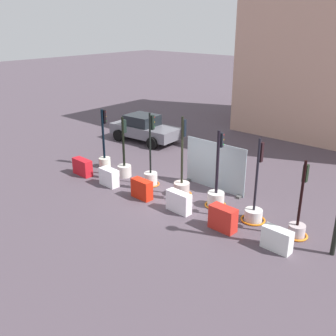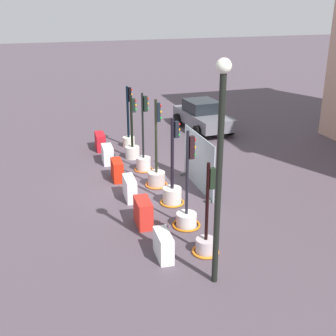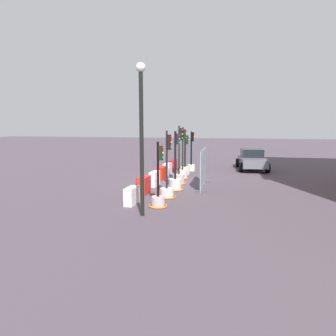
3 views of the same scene
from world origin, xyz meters
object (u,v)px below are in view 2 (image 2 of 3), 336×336
object	(u,v)px
construction_barrier_2	(117,170)
construction_barrier_5	(163,246)
street_lamp_post	(220,157)
traffic_light_3	(157,173)
construction_barrier_0	(100,142)
traffic_light_0	(129,134)
construction_barrier_3	(130,189)
car_grey_saloon	(203,116)
traffic_light_2	(144,158)
traffic_light_4	(172,190)
traffic_light_6	(206,239)
construction_barrier_4	(143,213)
construction_barrier_1	(108,154)
traffic_light_1	(132,146)
traffic_light_5	(187,213)

from	to	relation	value
construction_barrier_2	construction_barrier_5	bearing A→B (deg)	0.89
construction_barrier_2	street_lamp_post	bearing A→B (deg)	7.80
traffic_light_3	construction_barrier_0	distance (m)	5.27
traffic_light_0	street_lamp_post	size ratio (longest dim) A/B	0.52
construction_barrier_2	construction_barrier_3	distance (m)	1.96
car_grey_saloon	construction_barrier_3	bearing A→B (deg)	-37.51
traffic_light_2	traffic_light_4	xyz separation A→B (m)	(3.48, 0.15, -0.02)
traffic_light_0	traffic_light_6	bearing A→B (deg)	-0.38
traffic_light_3	construction_barrier_2	world-z (taller)	traffic_light_3
traffic_light_0	construction_barrier_0	world-z (taller)	traffic_light_0
construction_barrier_4	car_grey_saloon	bearing A→B (deg)	148.70
car_grey_saloon	construction_barrier_4	bearing A→B (deg)	-31.30
traffic_light_4	construction_barrier_1	world-z (taller)	traffic_light_4
traffic_light_2	construction_barrier_5	bearing A→B (deg)	-9.98
traffic_light_3	construction_barrier_3	distance (m)	1.57
traffic_light_1	construction_barrier_1	size ratio (longest dim) A/B	2.97
traffic_light_3	car_grey_saloon	distance (m)	8.21
traffic_light_1	construction_barrier_4	xyz separation A→B (m)	(6.40, -1.16, -0.13)
traffic_light_3	traffic_light_4	bearing A→B (deg)	3.08
traffic_light_5	street_lamp_post	xyz separation A→B (m)	(3.05, -0.32, 2.99)
construction_barrier_1	construction_barrier_5	size ratio (longest dim) A/B	0.97
traffic_light_0	construction_barrier_1	distance (m)	2.48
traffic_light_3	construction_barrier_2	bearing A→B (deg)	-128.04
construction_barrier_2	car_grey_saloon	xyz separation A→B (m)	(-5.73, 5.97, 0.39)
traffic_light_5	construction_barrier_3	world-z (taller)	traffic_light_5
traffic_light_0	traffic_light_3	size ratio (longest dim) A/B	0.87
traffic_light_0	car_grey_saloon	size ratio (longest dim) A/B	0.67
traffic_light_2	street_lamp_post	size ratio (longest dim) A/B	0.58
traffic_light_0	traffic_light_4	xyz separation A→B (m)	(6.84, 0.03, -0.15)
construction_barrier_3	car_grey_saloon	bearing A→B (deg)	142.49
traffic_light_2	traffic_light_6	distance (m)	6.94
construction_barrier_4	traffic_light_3	bearing A→B (deg)	156.20
construction_barrier_0	car_grey_saloon	world-z (taller)	car_grey_saloon
traffic_light_0	construction_barrier_0	distance (m)	1.46
traffic_light_0	traffic_light_1	xyz separation A→B (m)	(1.71, -0.22, -0.09)
traffic_light_0	traffic_light_6	world-z (taller)	traffic_light_0
traffic_light_4	construction_barrier_2	distance (m)	3.12
traffic_light_4	traffic_light_5	world-z (taller)	traffic_light_5
construction_barrier_4	street_lamp_post	xyz separation A→B (m)	(3.55, 1.00, 3.03)
traffic_light_4	construction_barrier_2	xyz separation A→B (m)	(-2.77, -1.44, -0.10)
construction_barrier_4	construction_barrier_1	bearing A→B (deg)	-179.47
construction_barrier_3	street_lamp_post	xyz separation A→B (m)	(5.62, 0.97, 3.06)
traffic_light_2	traffic_light_0	bearing A→B (deg)	177.95
traffic_light_1	construction_barrier_3	xyz separation A→B (m)	(4.32, -1.12, -0.15)
traffic_light_2	traffic_light_4	bearing A→B (deg)	2.48
traffic_light_6	construction_barrier_2	xyz separation A→B (m)	(-6.23, -1.34, -0.05)
car_grey_saloon	traffic_light_0	bearing A→B (deg)	-70.10
traffic_light_0	construction_barrier_0	bearing A→B (deg)	-88.11
construction_barrier_5	traffic_light_2	bearing A→B (deg)	170.02
construction_barrier_1	construction_barrier_5	world-z (taller)	construction_barrier_1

